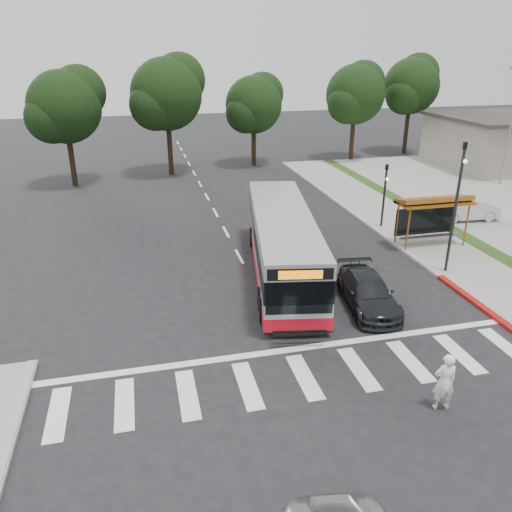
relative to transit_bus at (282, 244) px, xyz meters
name	(u,v)px	position (x,y,z in m)	size (l,w,h in m)	color
ground	(267,308)	(-1.62, -3.32, -1.58)	(140.00, 140.00, 0.00)	black
sidewalk_east	(405,228)	(9.38, 4.68, -1.52)	(4.00, 40.00, 0.12)	gray
curb_east	(376,230)	(7.38, 4.68, -1.51)	(0.30, 40.00, 0.15)	#9E9991
curb_east_red	(479,305)	(7.38, -5.32, -1.51)	(0.32, 6.00, 0.15)	maroon
crosswalk_ladder	(304,377)	(-1.62, -8.32, -1.58)	(18.00, 2.60, 0.01)	silver
bus_shelter	(433,206)	(9.18, 1.78, 0.77)	(4.20, 1.60, 2.86)	#915518
traffic_signal_ne_tall	(457,198)	(7.98, -1.83, 2.30)	(0.18, 0.37, 6.50)	black
traffic_signal_ne_short	(385,189)	(7.98, 5.17, 0.90)	(0.18, 0.37, 4.00)	black
tree_ne_a	(356,93)	(14.46, 24.74, 4.81)	(6.16, 5.74, 9.30)	black
tree_ne_b	(412,85)	(21.46, 26.74, 5.34)	(6.16, 5.74, 10.02)	black
tree_north_a	(167,93)	(-3.53, 22.75, 5.34)	(6.60, 6.15, 10.17)	black
tree_north_b	(254,104)	(4.46, 24.74, 4.08)	(5.72, 5.33, 8.43)	black
tree_north_c	(65,106)	(-11.54, 20.74, 4.71)	(6.16, 5.74, 9.30)	black
transit_bus	(282,244)	(0.00, 0.00, 0.00)	(2.65, 12.24, 3.16)	#A8ABAD
pedestrian	(444,382)	(2.01, -10.82, -0.60)	(0.71, 0.47, 1.96)	white
dark_sedan	(368,292)	(2.64, -4.16, -0.90)	(1.92, 4.73, 1.37)	black
parked_car_1	(467,209)	(13.88, 5.07, -0.78)	(1.49, 4.26, 1.41)	silver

